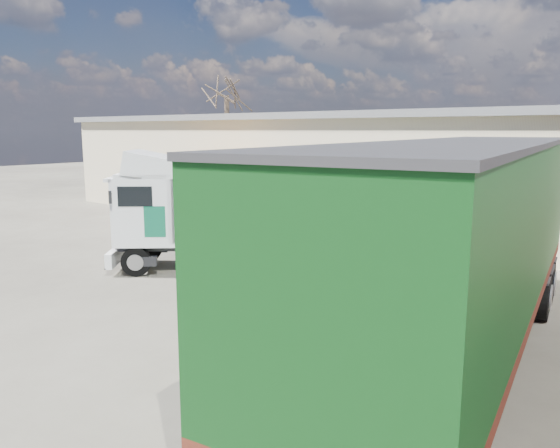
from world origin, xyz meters
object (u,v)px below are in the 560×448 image
Objects in this scene: bare_tree at (226,82)px; orange_skip at (201,207)px; tractor_unit at (174,219)px; box_trailer at (463,231)px; panel_van at (212,208)px.

orange_skip is (10.00, -12.02, -6.94)m from bare_tree.
bare_tree is at bearing 178.98° from tractor_unit.
box_trailer is at bearing -37.53° from bare_tree.
bare_tree is 31.93m from box_trailer.
orange_skip is at bearing -177.41° from panel_van.
box_trailer is at bearing 40.91° from tractor_unit.
bare_tree is 0.72× the size of box_trailer.
bare_tree is at bearing 121.01° from orange_skip.
panel_van is 1.37× the size of orange_skip.
box_trailer reaches higher than panel_van.
orange_skip is at bearing -50.25° from bare_tree.
bare_tree is 1.67× the size of tractor_unit.
box_trailer is 2.49× the size of panel_van.
panel_van is (-3.91, 5.50, -0.59)m from tractor_unit.
box_trailer reaches higher than tractor_unit.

